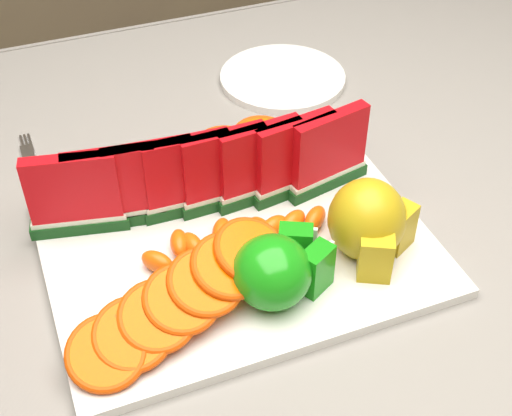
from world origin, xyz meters
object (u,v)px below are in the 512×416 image
at_px(pear_cluster, 369,222).
at_px(apple_cluster, 278,270).
at_px(platter, 239,247).
at_px(fork, 36,181).
at_px(side_plate, 283,78).

bearing_deg(pear_cluster, apple_cluster, -168.62).
relative_size(platter, apple_cluster, 3.72).
height_order(apple_cluster, pear_cluster, pear_cluster).
bearing_deg(platter, pear_cluster, -25.07).
distance_m(apple_cluster, fork, 0.34).
distance_m(side_plate, fork, 0.38).
xyz_separation_m(apple_cluster, pear_cluster, (0.11, 0.02, 0.01)).
distance_m(apple_cluster, pear_cluster, 0.11).
relative_size(apple_cluster, side_plate, 0.59).
bearing_deg(pear_cluster, fork, 140.21).
height_order(pear_cluster, fork, pear_cluster).
distance_m(apple_cluster, side_plate, 0.42).
height_order(pear_cluster, side_plate, pear_cluster).
bearing_deg(apple_cluster, pear_cluster, 11.38).
bearing_deg(pear_cluster, side_plate, 80.74).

